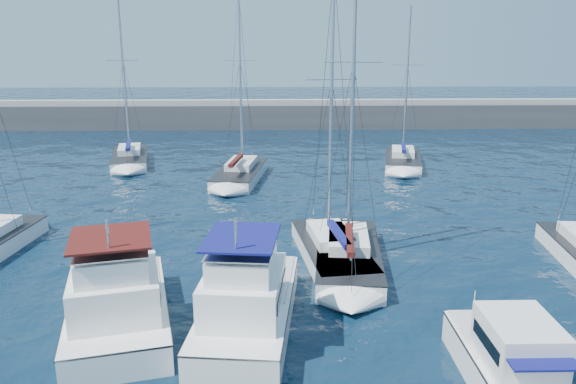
{
  "coord_description": "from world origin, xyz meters",
  "views": [
    {
      "loc": [
        0.8,
        -20.7,
        11.4
      ],
      "look_at": [
        1.59,
        9.35,
        3.0
      ],
      "focal_mm": 35.0,
      "sensor_mm": 36.0,
      "label": 1
    }
  ],
  "objects_px": {
    "motor_yacht_stbd_outer": "(509,364)",
    "sailboat_mid_d": "(348,255)",
    "sailboat_back_b": "(240,173)",
    "motor_yacht_port_inner": "(117,305)",
    "sailboat_mid_c": "(332,251)",
    "sailboat_back_a": "(130,158)",
    "sailboat_back_c": "(403,161)",
    "motor_yacht_stbd_inner": "(247,304)"
  },
  "relations": [
    {
      "from": "sailboat_back_a",
      "to": "sailboat_back_c",
      "type": "height_order",
      "value": "sailboat_back_a"
    },
    {
      "from": "sailboat_back_a",
      "to": "sailboat_back_c",
      "type": "relative_size",
      "value": 1.04
    },
    {
      "from": "motor_yacht_stbd_inner",
      "to": "sailboat_back_b",
      "type": "xyz_separation_m",
      "value": [
        -1.63,
        24.39,
        -0.62
      ]
    },
    {
      "from": "motor_yacht_stbd_outer",
      "to": "sailboat_back_a",
      "type": "bearing_deg",
      "value": 121.36
    },
    {
      "from": "motor_yacht_stbd_outer",
      "to": "sailboat_back_a",
      "type": "xyz_separation_m",
      "value": [
        -20.98,
        34.76,
        -0.42
      ]
    },
    {
      "from": "sailboat_mid_d",
      "to": "sailboat_mid_c",
      "type": "bearing_deg",
      "value": 145.28
    },
    {
      "from": "sailboat_mid_d",
      "to": "motor_yacht_stbd_inner",
      "type": "bearing_deg",
      "value": -121.17
    },
    {
      "from": "sailboat_mid_c",
      "to": "sailboat_back_a",
      "type": "height_order",
      "value": "sailboat_mid_c"
    },
    {
      "from": "sailboat_back_b",
      "to": "motor_yacht_port_inner",
      "type": "bearing_deg",
      "value": -89.67
    },
    {
      "from": "sailboat_back_b",
      "to": "sailboat_back_c",
      "type": "height_order",
      "value": "sailboat_back_b"
    },
    {
      "from": "sailboat_mid_c",
      "to": "sailboat_back_a",
      "type": "relative_size",
      "value": 1.0
    },
    {
      "from": "motor_yacht_stbd_outer",
      "to": "sailboat_mid_d",
      "type": "xyz_separation_m",
      "value": [
        -3.95,
        10.64,
        -0.41
      ]
    },
    {
      "from": "sailboat_mid_d",
      "to": "sailboat_back_b",
      "type": "relative_size",
      "value": 1.07
    },
    {
      "from": "sailboat_mid_c",
      "to": "sailboat_back_b",
      "type": "xyz_separation_m",
      "value": [
        -5.75,
        17.25,
        -0.01
      ]
    },
    {
      "from": "motor_yacht_port_inner",
      "to": "motor_yacht_stbd_outer",
      "type": "height_order",
      "value": "motor_yacht_port_inner"
    },
    {
      "from": "motor_yacht_port_inner",
      "to": "sailboat_back_c",
      "type": "xyz_separation_m",
      "value": [
        17.87,
        28.9,
        -0.62
      ]
    },
    {
      "from": "sailboat_mid_d",
      "to": "sailboat_back_a",
      "type": "bearing_deg",
      "value": 131.19
    },
    {
      "from": "motor_yacht_stbd_outer",
      "to": "sailboat_mid_d",
      "type": "height_order",
      "value": "sailboat_mid_d"
    },
    {
      "from": "sailboat_mid_c",
      "to": "motor_yacht_stbd_inner",
      "type": "bearing_deg",
      "value": -127.38
    },
    {
      "from": "motor_yacht_stbd_inner",
      "to": "sailboat_mid_d",
      "type": "relative_size",
      "value": 0.56
    },
    {
      "from": "sailboat_mid_c",
      "to": "sailboat_back_a",
      "type": "xyz_separation_m",
      "value": [
        -16.25,
        23.45,
        -0.01
      ]
    },
    {
      "from": "sailboat_mid_c",
      "to": "sailboat_back_b",
      "type": "bearing_deg",
      "value": 101.02
    },
    {
      "from": "motor_yacht_port_inner",
      "to": "sailboat_back_a",
      "type": "relative_size",
      "value": 0.6
    },
    {
      "from": "sailboat_back_b",
      "to": "sailboat_mid_c",
      "type": "bearing_deg",
      "value": -63.09
    },
    {
      "from": "motor_yacht_stbd_inner",
      "to": "sailboat_mid_d",
      "type": "height_order",
      "value": "sailboat_mid_d"
    },
    {
      "from": "motor_yacht_stbd_outer",
      "to": "sailboat_back_b",
      "type": "xyz_separation_m",
      "value": [
        -10.48,
        28.56,
        -0.43
      ]
    },
    {
      "from": "motor_yacht_port_inner",
      "to": "sailboat_back_b",
      "type": "xyz_separation_m",
      "value": [
        3.49,
        24.35,
        -0.62
      ]
    },
    {
      "from": "sailboat_mid_c",
      "to": "sailboat_back_c",
      "type": "xyz_separation_m",
      "value": [
        8.64,
        21.79,
        -0.01
      ]
    },
    {
      "from": "sailboat_mid_d",
      "to": "sailboat_back_b",
      "type": "bearing_deg",
      "value": 115.98
    },
    {
      "from": "sailboat_mid_d",
      "to": "motor_yacht_port_inner",
      "type": "bearing_deg",
      "value": -141.34
    },
    {
      "from": "motor_yacht_stbd_outer",
      "to": "sailboat_back_b",
      "type": "bearing_deg",
      "value": 110.39
    },
    {
      "from": "sailboat_back_c",
      "to": "sailboat_back_b",
      "type": "bearing_deg",
      "value": -150.85
    },
    {
      "from": "sailboat_mid_d",
      "to": "sailboat_back_c",
      "type": "distance_m",
      "value": 23.8
    },
    {
      "from": "sailboat_back_b",
      "to": "motor_yacht_stbd_inner",
      "type": "bearing_deg",
      "value": -77.69
    },
    {
      "from": "motor_yacht_port_inner",
      "to": "sailboat_mid_c",
      "type": "relative_size",
      "value": 0.6
    },
    {
      "from": "motor_yacht_stbd_outer",
      "to": "motor_yacht_stbd_inner",
      "type": "bearing_deg",
      "value": 155.0
    },
    {
      "from": "motor_yacht_stbd_inner",
      "to": "sailboat_mid_d",
      "type": "xyz_separation_m",
      "value": [
        4.9,
        6.47,
        -0.6
      ]
    },
    {
      "from": "motor_yacht_stbd_inner",
      "to": "sailboat_back_c",
      "type": "distance_m",
      "value": 31.63
    },
    {
      "from": "sailboat_mid_c",
      "to": "sailboat_back_c",
      "type": "distance_m",
      "value": 23.44
    },
    {
      "from": "motor_yacht_stbd_outer",
      "to": "sailboat_mid_d",
      "type": "relative_size",
      "value": 0.37
    },
    {
      "from": "sailboat_mid_d",
      "to": "sailboat_back_a",
      "type": "xyz_separation_m",
      "value": [
        -17.03,
        24.12,
        -0.01
      ]
    },
    {
      "from": "motor_yacht_stbd_outer",
      "to": "sailboat_mid_d",
      "type": "distance_m",
      "value": 11.36
    }
  ]
}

